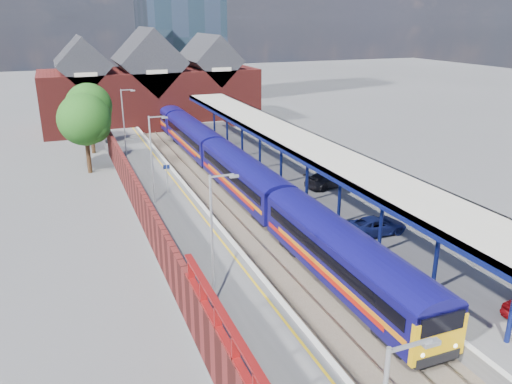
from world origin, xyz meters
TOP-DOWN VIEW (x-y plane):
  - ground at (0.00, 30.00)m, footprint 240.00×240.00m
  - ballast_bed at (0.00, 20.00)m, footprint 6.00×76.00m
  - rails at (0.00, 20.00)m, footprint 4.51×76.00m
  - left_platform at (-5.50, 20.00)m, footprint 5.00×76.00m
  - right_platform at (6.00, 20.00)m, footprint 6.00×76.00m
  - coping_left at (-3.15, 20.00)m, footprint 0.30×76.00m
  - coping_right at (3.15, 20.00)m, footprint 0.30×76.00m
  - yellow_line at (-3.75, 20.00)m, footprint 0.14×76.00m
  - train at (1.49, 31.28)m, footprint 2.87×65.90m
  - canopy at (5.48, 21.95)m, footprint 4.50×52.00m
  - lamp_post_b at (-6.36, 6.00)m, footprint 1.48×0.18m
  - lamp_post_c at (-6.36, 22.00)m, footprint 1.48×0.18m
  - lamp_post_d at (-6.36, 38.00)m, footprint 1.48×0.18m
  - platform_sign at (-5.00, 24.00)m, footprint 0.55×0.08m
  - brick_wall at (-8.10, 13.54)m, footprint 0.35×50.00m
  - station_building at (0.00, 58.00)m, footprint 30.00×12.12m
  - tree_near at (-10.35, 35.91)m, footprint 5.20×5.20m
  - tree_far at (-9.35, 43.91)m, footprint 5.20×5.20m
  - parked_car_dark at (8.50, 20.43)m, footprint 5.00×2.80m
  - parked_car_blue at (6.45, 10.48)m, footprint 4.29×1.98m

SIDE VIEW (x-z plane):
  - ground at x=0.00m, z-range 0.00..0.00m
  - ballast_bed at x=0.00m, z-range 0.00..0.06m
  - rails at x=0.00m, z-range 0.05..0.19m
  - left_platform at x=-5.50m, z-range 0.00..1.00m
  - right_platform at x=6.00m, z-range 0.00..1.00m
  - yellow_line at x=-3.75m, z-range 1.00..1.01m
  - coping_left at x=-3.15m, z-range 1.00..1.05m
  - coping_right at x=3.15m, z-range 1.00..1.05m
  - parked_car_blue at x=6.45m, z-range 1.00..2.19m
  - parked_car_dark at x=8.50m, z-range 1.00..2.37m
  - train at x=1.49m, z-range 0.40..3.85m
  - brick_wall at x=-8.10m, z-range 0.52..4.38m
  - platform_sign at x=-5.00m, z-range 1.44..3.94m
  - lamp_post_b at x=-6.36m, z-range 1.49..8.49m
  - lamp_post_c at x=-6.36m, z-range 1.49..8.49m
  - lamp_post_d at x=-6.36m, z-range 1.49..8.49m
  - canopy at x=5.48m, z-range 3.01..7.49m
  - tree_near at x=-10.35m, z-range 1.30..9.40m
  - tree_far at x=-9.35m, z-range 1.30..9.40m
  - station_building at x=0.00m, z-range -1.44..12.34m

